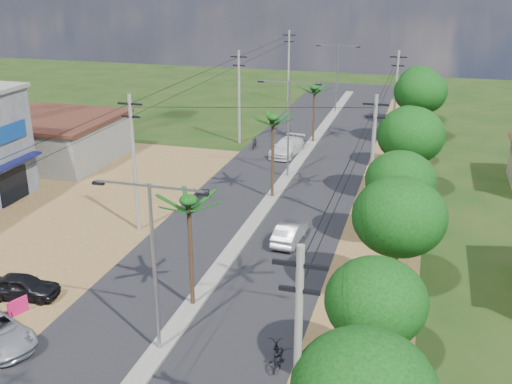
{
  "coord_description": "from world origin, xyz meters",
  "views": [
    {
      "loc": [
        10.43,
        -20.59,
        16.07
      ],
      "look_at": [
        0.69,
        13.22,
        3.0
      ],
      "focal_mm": 42.0,
      "sensor_mm": 36.0,
      "label": 1
    }
  ],
  "objects_px": {
    "car_silver_mid": "(290,233)",
    "moto_rider_east": "(275,355)",
    "car_white_far": "(287,148)",
    "car_parked_dark": "(23,287)",
    "roadside_sign": "(18,307)"
  },
  "relations": [
    {
      "from": "car_silver_mid",
      "to": "moto_rider_east",
      "type": "relative_size",
      "value": 2.08
    },
    {
      "from": "car_silver_mid",
      "to": "roadside_sign",
      "type": "height_order",
      "value": "car_silver_mid"
    },
    {
      "from": "roadside_sign",
      "to": "car_white_far",
      "type": "bearing_deg",
      "value": 99.53
    },
    {
      "from": "car_parked_dark",
      "to": "roadside_sign",
      "type": "relative_size",
      "value": 3.68
    },
    {
      "from": "car_white_far",
      "to": "roadside_sign",
      "type": "bearing_deg",
      "value": -95.39
    },
    {
      "from": "car_silver_mid",
      "to": "roadside_sign",
      "type": "xyz_separation_m",
      "value": [
        -11.0,
        -11.95,
        -0.2
      ]
    },
    {
      "from": "car_silver_mid",
      "to": "car_white_far",
      "type": "height_order",
      "value": "car_white_far"
    },
    {
      "from": "car_silver_mid",
      "to": "moto_rider_east",
      "type": "bearing_deg",
      "value": 103.61
    },
    {
      "from": "roadside_sign",
      "to": "moto_rider_east",
      "type": "bearing_deg",
      "value": 20.03
    },
    {
      "from": "moto_rider_east",
      "to": "roadside_sign",
      "type": "distance_m",
      "value": 13.21
    },
    {
      "from": "car_white_far",
      "to": "car_parked_dark",
      "type": "distance_m",
      "value": 29.7
    },
    {
      "from": "car_parked_dark",
      "to": "roadside_sign",
      "type": "height_order",
      "value": "car_parked_dark"
    },
    {
      "from": "car_silver_mid",
      "to": "car_parked_dark",
      "type": "xyz_separation_m",
      "value": [
        -11.79,
        -10.46,
        0.0
      ]
    },
    {
      "from": "moto_rider_east",
      "to": "car_white_far",
      "type": "bearing_deg",
      "value": -87.84
    },
    {
      "from": "car_parked_dark",
      "to": "roadside_sign",
      "type": "distance_m",
      "value": 1.7
    }
  ]
}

